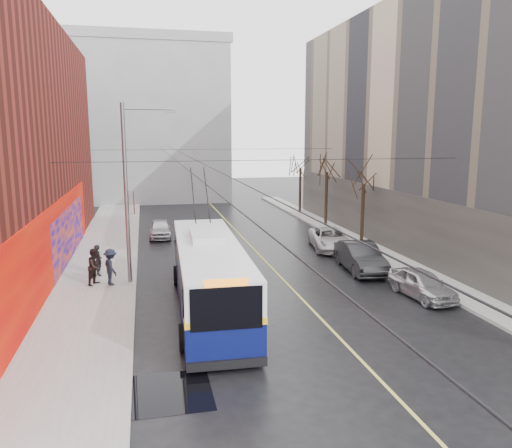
# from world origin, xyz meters

# --- Properties ---
(ground) EXTENTS (140.00, 140.00, 0.00)m
(ground) POSITION_xyz_m (0.00, 0.00, 0.00)
(ground) COLOR black
(ground) RESTS_ON ground
(sidewalk_left) EXTENTS (4.00, 60.00, 0.15)m
(sidewalk_left) POSITION_xyz_m (-8.00, 12.00, 0.07)
(sidewalk_left) COLOR gray
(sidewalk_left) RESTS_ON ground
(sidewalk_right) EXTENTS (2.00, 60.00, 0.15)m
(sidewalk_right) POSITION_xyz_m (9.00, 12.00, 0.07)
(sidewalk_right) COLOR gray
(sidewalk_right) RESTS_ON ground
(lane_line) EXTENTS (0.12, 50.00, 0.01)m
(lane_line) POSITION_xyz_m (1.50, 14.00, 0.00)
(lane_line) COLOR #BFB74C
(lane_line) RESTS_ON ground
(building_right) EXTENTS (14.06, 36.00, 16.00)m
(building_right) POSITION_xyz_m (16.99, 14.00, 7.99)
(building_right) COLOR tan
(building_right) RESTS_ON ground
(building_far) EXTENTS (20.50, 12.10, 18.00)m
(building_far) POSITION_xyz_m (-6.00, 44.99, 9.02)
(building_far) COLOR gray
(building_far) RESTS_ON ground
(streetlight_pole) EXTENTS (2.65, 0.60, 9.00)m
(streetlight_pole) POSITION_xyz_m (-6.14, 10.00, 4.85)
(streetlight_pole) COLOR slate
(streetlight_pole) RESTS_ON ground
(catenary_wires) EXTENTS (18.00, 60.00, 0.22)m
(catenary_wires) POSITION_xyz_m (-2.54, 14.77, 6.25)
(catenary_wires) COLOR black
(tree_near) EXTENTS (3.20, 3.20, 6.40)m
(tree_near) POSITION_xyz_m (9.00, 16.00, 4.98)
(tree_near) COLOR black
(tree_near) RESTS_ON ground
(tree_mid) EXTENTS (3.20, 3.20, 6.68)m
(tree_mid) POSITION_xyz_m (9.00, 23.00, 5.25)
(tree_mid) COLOR black
(tree_mid) RESTS_ON ground
(tree_far) EXTENTS (3.20, 3.20, 6.57)m
(tree_far) POSITION_xyz_m (9.00, 30.00, 5.14)
(tree_far) COLOR black
(tree_far) RESTS_ON ground
(puddle) EXTENTS (2.37, 2.56, 0.01)m
(puddle) POSITION_xyz_m (-4.87, -1.27, 0.00)
(puddle) COLOR black
(puddle) RESTS_ON ground
(pigeons_flying) EXTENTS (5.52, 3.33, 2.64)m
(pigeons_flying) POSITION_xyz_m (-1.87, 10.56, 7.08)
(pigeons_flying) COLOR slate
(trolleybus) EXTENTS (3.19, 12.29, 5.78)m
(trolleybus) POSITION_xyz_m (-2.85, 5.45, 1.61)
(trolleybus) COLOR #090E44
(trolleybus) RESTS_ON ground
(parked_car_a) EXTENTS (1.91, 4.03, 1.33)m
(parked_car_a) POSITION_xyz_m (7.00, 4.97, 0.66)
(parked_car_a) COLOR #B6B7BB
(parked_car_a) RESTS_ON ground
(parked_car_b) EXTENTS (2.10, 4.97, 1.60)m
(parked_car_b) POSITION_xyz_m (6.13, 9.85, 0.80)
(parked_car_b) COLOR #242426
(parked_car_b) RESTS_ON ground
(parked_car_c) EXTENTS (3.08, 5.30, 1.39)m
(parked_car_c) POSITION_xyz_m (6.41, 15.27, 0.69)
(parked_car_c) COLOR #BBBCBE
(parked_car_c) RESTS_ON ground
(following_car) EXTENTS (1.67, 3.94, 1.33)m
(following_car) POSITION_xyz_m (-4.42, 21.58, 0.66)
(following_car) COLOR #B8B8BD
(following_car) RESTS_ON ground
(pedestrian_a) EXTENTS (0.60, 0.71, 1.66)m
(pedestrian_a) POSITION_xyz_m (-7.94, 11.55, 0.98)
(pedestrian_a) COLOR black
(pedestrian_a) RESTS_ON sidewalk_left
(pedestrian_b) EXTENTS (1.07, 1.13, 1.83)m
(pedestrian_b) POSITION_xyz_m (-7.95, 9.93, 1.07)
(pedestrian_b) COLOR black
(pedestrian_b) RESTS_ON sidewalk_left
(pedestrian_c) EXTENTS (1.07, 1.34, 1.82)m
(pedestrian_c) POSITION_xyz_m (-7.19, 9.70, 1.06)
(pedestrian_c) COLOR black
(pedestrian_c) RESTS_ON sidewalk_left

